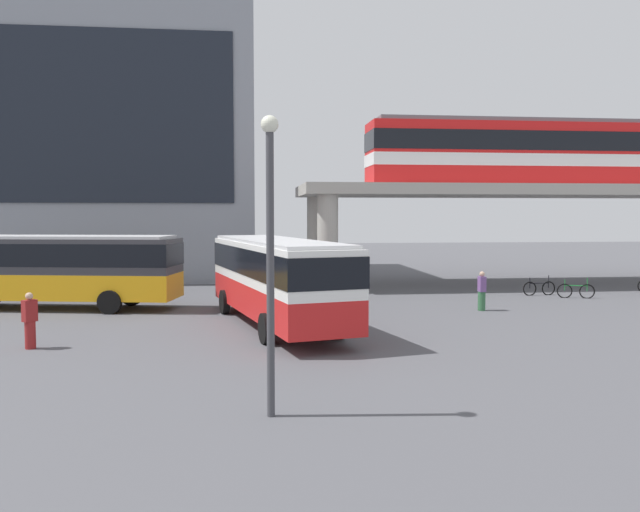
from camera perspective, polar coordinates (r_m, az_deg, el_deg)
ground_plane at (r=30.81m, az=-3.36°, el=-4.00°), size 120.00×120.00×0.00m
station_building at (r=47.35m, az=-20.96°, el=9.28°), size 24.17×14.76×17.81m
elevated_platform at (r=40.54m, az=20.40°, el=4.78°), size 30.59×7.45×5.80m
train at (r=40.12m, az=18.82°, el=8.72°), size 20.13×2.96×3.84m
bus_main at (r=23.68m, az=-3.90°, el=-1.49°), size 5.05×11.33×3.22m
bus_secondary at (r=30.25m, az=-22.82°, el=-0.64°), size 11.32×4.54×3.22m
bicycle_green at (r=34.08m, az=21.87°, el=-2.91°), size 1.73×0.59×1.04m
bicycle_black at (r=34.63m, az=18.97°, el=-2.74°), size 1.79×0.20×1.04m
pedestrian_at_kerb at (r=28.38m, az=14.24°, el=-3.15°), size 0.32×0.40×1.70m
pedestrian_by_bike_rack at (r=21.71m, az=-24.47°, el=-5.40°), size 0.46×0.47×1.75m
lamp_post at (r=12.94m, az=-4.47°, el=1.42°), size 0.36×0.36×6.13m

